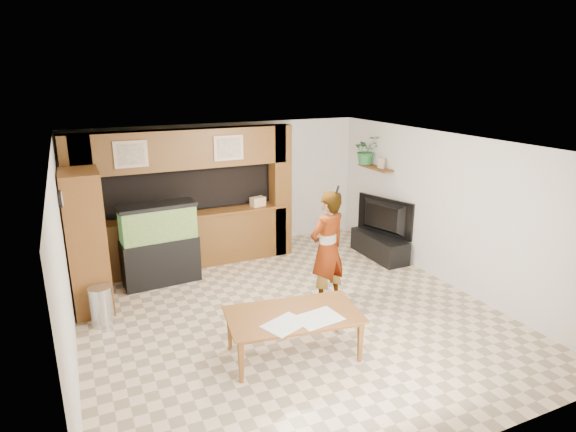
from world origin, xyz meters
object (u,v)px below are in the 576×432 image
person (327,249)px  dining_table (294,336)px  television (381,217)px  aquarium (160,245)px  pantry_cabinet (87,242)px

person → dining_table: bearing=29.6°
person → television: bearing=-161.6°
television → dining_table: size_ratio=0.76×
dining_table → aquarium: bearing=118.2°
aquarium → pantry_cabinet: bearing=-159.7°
pantry_cabinet → aquarium: bearing=24.2°
pantry_cabinet → person: pantry_cabinet is taller
television → pantry_cabinet: bearing=71.7°
pantry_cabinet → dining_table: bearing=-48.3°
aquarium → dining_table: aquarium is taller
pantry_cabinet → television: pantry_cabinet is taller
aquarium → person: person is taller
aquarium → television: 4.24m
aquarium → television: size_ratio=1.11×
aquarium → person: size_ratio=0.77×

